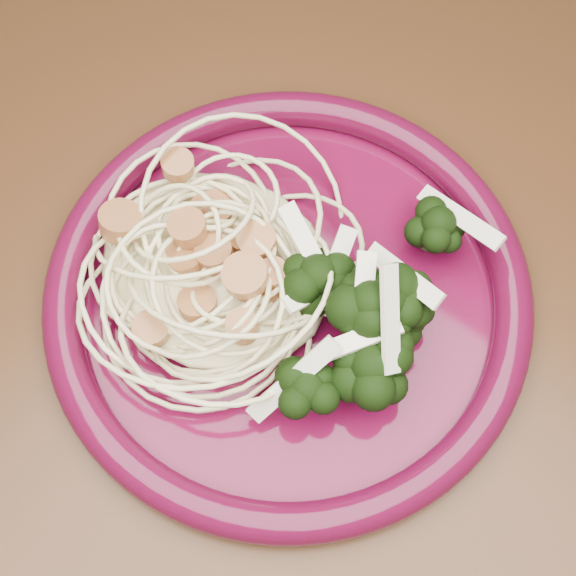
# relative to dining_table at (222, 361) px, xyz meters

# --- Properties ---
(dining_table) EXTENTS (1.20, 0.80, 0.75)m
(dining_table) POSITION_rel_dining_table_xyz_m (0.00, 0.00, 0.00)
(dining_table) COLOR #472814
(dining_table) RESTS_ON ground
(dinner_plate) EXTENTS (0.39, 0.39, 0.03)m
(dinner_plate) POSITION_rel_dining_table_xyz_m (0.04, 0.04, 0.11)
(dinner_plate) COLOR #520825
(dinner_plate) RESTS_ON dining_table
(spaghetti_pile) EXTENTS (0.19, 0.17, 0.04)m
(spaghetti_pile) POSITION_rel_dining_table_xyz_m (-0.01, 0.02, 0.12)
(spaghetti_pile) COLOR #F1E8AE
(spaghetti_pile) RESTS_ON dinner_plate
(scallop_cluster) EXTENTS (0.17, 0.17, 0.05)m
(scallop_cluster) POSITION_rel_dining_table_xyz_m (-0.01, 0.02, 0.16)
(scallop_cluster) COLOR #B77642
(scallop_cluster) RESTS_ON spaghetti_pile
(broccoli_pile) EXTENTS (0.13, 0.17, 0.05)m
(broccoli_pile) POSITION_rel_dining_table_xyz_m (0.10, 0.05, 0.13)
(broccoli_pile) COLOR black
(broccoli_pile) RESTS_ON dinner_plate
(onion_garnish) EXTENTS (0.09, 0.11, 0.06)m
(onion_garnish) POSITION_rel_dining_table_xyz_m (0.10, 0.05, 0.16)
(onion_garnish) COLOR white
(onion_garnish) RESTS_ON broccoli_pile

